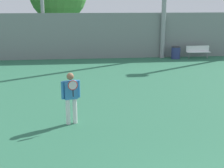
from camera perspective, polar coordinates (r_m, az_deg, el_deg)
tennis_player at (r=9.98m, az=-7.52°, el=-1.97°), size 0.60×0.48×1.69m
bench_courtside_near at (r=22.67m, az=15.45°, el=5.92°), size 1.65×0.40×0.86m
trash_bin at (r=22.12m, az=11.58°, el=5.65°), size 0.64×0.64×0.84m
back_fence at (r=21.76m, az=0.67°, el=8.80°), size 26.03×0.06×3.10m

